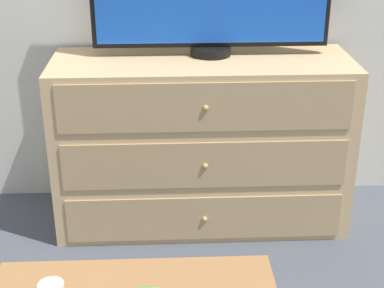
% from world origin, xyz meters
% --- Properties ---
extents(ground_plane, '(12.00, 12.00, 0.00)m').
position_xyz_m(ground_plane, '(0.00, 0.00, 0.00)').
color(ground_plane, '#474C56').
extents(dresser, '(1.27, 0.48, 0.76)m').
position_xyz_m(dresser, '(-0.00, -0.26, 0.38)').
color(dresser, tan).
rests_on(dresser, ground_plane).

